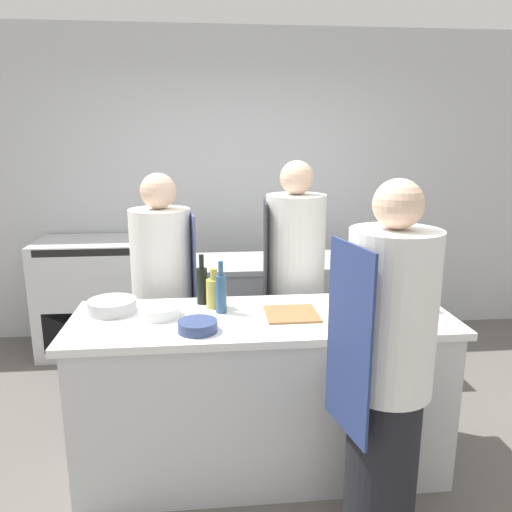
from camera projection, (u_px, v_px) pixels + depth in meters
name	position (u px, v px, depth m)	size (l,w,h in m)	color
ground_plane	(262.00, 463.00, 2.91)	(16.00, 16.00, 0.00)	#605B56
wall_back	(237.00, 187.00, 4.64)	(8.00, 0.06, 2.80)	silver
prep_counter	(262.00, 392.00, 2.80)	(2.06, 0.70, 0.91)	silver
pass_counter	(271.00, 315.00, 4.02)	(1.98, 0.63, 0.91)	silver
oven_range	(94.00, 296.00, 4.38)	(0.91, 0.62, 0.99)	silver
chef_at_prep_near	(386.00, 376.00, 2.16)	(0.42, 0.41, 1.70)	black
chef_at_stove	(163.00, 297.00, 3.33)	(0.43, 0.41, 1.63)	black
chef_at_pass_far	(294.00, 289.00, 3.38)	(0.42, 0.40, 1.71)	black
bottle_olive_oil	(214.00, 292.00, 2.81)	(0.09, 0.09, 0.23)	#B2A84C
bottle_vinegar	(202.00, 284.00, 2.87)	(0.06, 0.06, 0.29)	black
bottle_wine	(421.00, 297.00, 2.77)	(0.07, 0.07, 0.19)	silver
bottle_cooking_oil	(221.00, 292.00, 2.72)	(0.06, 0.06, 0.29)	#2D5175
bowl_mixing_large	(198.00, 326.00, 2.48)	(0.20, 0.20, 0.05)	navy
bowl_prep_small	(159.00, 311.00, 2.68)	(0.22, 0.22, 0.06)	white
bowl_ceramic_blue	(373.00, 305.00, 2.80)	(0.28, 0.28, 0.05)	#B7BABC
bowl_wooden_salad	(112.00, 306.00, 2.75)	(0.26, 0.26, 0.07)	#B7BABC
cup	(346.00, 316.00, 2.57)	(0.08, 0.08, 0.09)	#B2382D
cutting_board	(292.00, 314.00, 2.71)	(0.28, 0.28, 0.01)	olive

